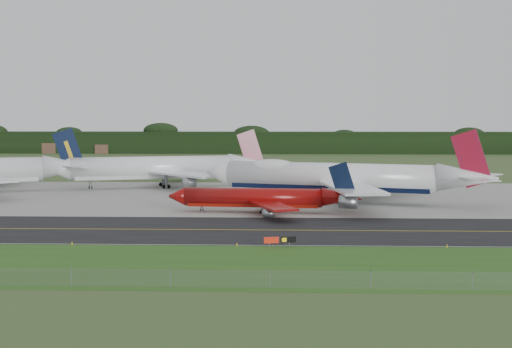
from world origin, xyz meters
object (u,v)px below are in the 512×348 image
object	(u,v)px
taxiway_sign	(280,240)
jet_star_tail	(164,168)
jet_red_737	(264,198)
jet_ba_747	(339,177)

from	to	relation	value
taxiway_sign	jet_star_tail	bearing A→B (deg)	109.89
jet_star_tail	taxiway_sign	distance (m)	100.71
jet_red_737	jet_ba_747	bearing A→B (deg)	47.05
jet_red_737	jet_star_tail	bearing A→B (deg)	119.70
jet_star_tail	taxiway_sign	world-z (taller)	jet_star_tail
jet_ba_747	jet_star_tail	world-z (taller)	jet_ba_747
jet_red_737	jet_star_tail	world-z (taller)	jet_star_tail
jet_star_tail	taxiway_sign	size ratio (longest dim) A/B	12.41
jet_ba_747	taxiway_sign	world-z (taller)	jet_ba_747
jet_ba_747	jet_red_737	xyz separation A→B (m)	(-17.61, -18.91, -2.99)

